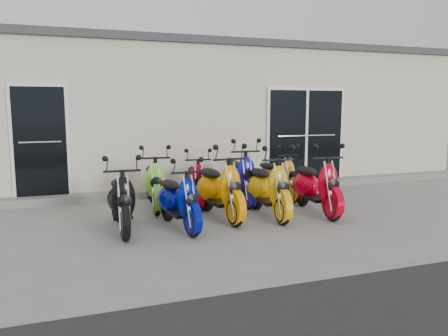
% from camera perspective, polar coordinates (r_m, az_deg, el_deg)
% --- Properties ---
extents(ground, '(80.00, 80.00, 0.00)m').
position_cam_1_polar(ground, '(7.63, 1.50, -6.18)').
color(ground, gray).
rests_on(ground, ground).
extents(building, '(14.00, 6.00, 3.20)m').
position_cam_1_polar(building, '(12.40, -7.13, 6.69)').
color(building, beige).
rests_on(building, ground).
extents(roof_cap, '(14.20, 6.20, 0.16)m').
position_cam_1_polar(roof_cap, '(12.48, -7.27, 14.43)').
color(roof_cap, '#3F3F42').
rests_on(roof_cap, building).
extents(front_step, '(14.00, 0.40, 0.15)m').
position_cam_1_polar(front_step, '(9.49, -2.85, -2.91)').
color(front_step, gray).
rests_on(front_step, ground).
extents(door_left, '(1.07, 0.08, 2.22)m').
position_cam_1_polar(door_left, '(9.12, -22.88, 3.54)').
color(door_left, black).
rests_on(door_left, front_step).
extents(door_right, '(2.02, 0.08, 2.22)m').
position_cam_1_polar(door_right, '(10.51, 10.62, 4.54)').
color(door_right, black).
rests_on(door_right, front_step).
extents(scooter_front_black, '(0.64, 1.65, 1.20)m').
position_cam_1_polar(scooter_front_black, '(6.75, -13.30, -3.05)').
color(scooter_front_black, black).
rests_on(scooter_front_black, ground).
extents(scooter_front_blue, '(0.79, 1.62, 1.15)m').
position_cam_1_polar(scooter_front_blue, '(6.72, -6.01, -3.15)').
color(scooter_front_blue, '#010A7E').
rests_on(scooter_front_blue, ground).
extents(scooter_front_orange_a, '(0.80, 1.81, 1.30)m').
position_cam_1_polar(scooter_front_orange_a, '(7.29, -0.63, -1.63)').
color(scooter_front_orange_a, orange).
rests_on(scooter_front_orange_a, ground).
extents(scooter_front_orange_b, '(0.69, 1.74, 1.27)m').
position_cam_1_polar(scooter_front_orange_b, '(7.46, 5.80, -1.58)').
color(scooter_front_orange_b, '#DD9F0B').
rests_on(scooter_front_orange_b, ground).
extents(scooter_front_red, '(0.73, 1.76, 1.27)m').
position_cam_1_polar(scooter_front_red, '(7.82, 11.94, -1.24)').
color(scooter_front_red, '#C10016').
rests_on(scooter_front_red, ground).
extents(scooter_back_green, '(0.77, 1.71, 1.22)m').
position_cam_1_polar(scooter_back_green, '(8.11, -9.12, -1.04)').
color(scooter_back_green, '#74D82D').
rests_on(scooter_back_green, ground).
extents(scooter_back_red, '(0.77, 1.59, 1.13)m').
position_cam_1_polar(scooter_back_red, '(8.36, -3.69, -1.01)').
color(scooter_back_red, '#BB001C').
rests_on(scooter_back_red, ground).
extents(scooter_back_blue, '(0.72, 1.78, 1.30)m').
position_cam_1_polar(scooter_back_blue, '(8.50, 1.93, -0.26)').
color(scooter_back_blue, '#160F9C').
rests_on(scooter_back_blue, ground).
extents(scooter_back_yellow, '(0.77, 1.61, 1.14)m').
position_cam_1_polar(scooter_back_yellow, '(8.96, 6.97, -0.38)').
color(scooter_back_yellow, orange).
rests_on(scooter_back_yellow, ground).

